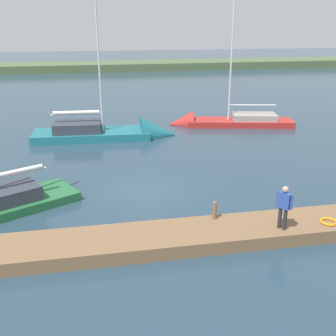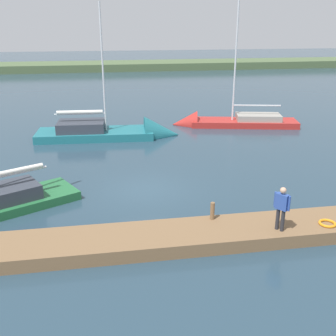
# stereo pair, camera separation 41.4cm
# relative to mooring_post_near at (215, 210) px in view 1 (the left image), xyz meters

# --- Properties ---
(ground_plane) EXTENTS (200.00, 200.00, 0.00)m
(ground_plane) POSITION_rel_mooring_post_near_xyz_m (2.15, -4.52, -0.87)
(ground_plane) COLOR #263D4C
(far_shoreline) EXTENTS (180.00, 8.00, 2.40)m
(far_shoreline) POSITION_rel_mooring_post_near_xyz_m (2.15, -57.55, -0.87)
(far_shoreline) COLOR #4C603D
(far_shoreline) RESTS_ON ground_plane
(dock_pier) EXTENTS (21.47, 2.12, 0.52)m
(dock_pier) POSITION_rel_mooring_post_near_xyz_m (2.15, 0.74, -0.61)
(dock_pier) COLOR brown
(dock_pier) RESTS_ON ground_plane
(mooring_post_near) EXTENTS (0.17, 0.17, 0.71)m
(mooring_post_near) POSITION_rel_mooring_post_near_xyz_m (0.00, 0.00, 0.00)
(mooring_post_near) COLOR brown
(mooring_post_near) RESTS_ON dock_pier
(life_ring_buoy) EXTENTS (0.66, 0.66, 0.10)m
(life_ring_buoy) POSITION_rel_mooring_post_near_xyz_m (-4.22, 1.16, -0.30)
(life_ring_buoy) COLOR orange
(life_ring_buoy) RESTS_ON dock_pier
(sailboat_outer_mooring) EXTENTS (10.16, 3.30, 10.33)m
(sailboat_outer_mooring) POSITION_rel_mooring_post_near_xyz_m (2.75, -14.35, -0.69)
(sailboat_outer_mooring) COLOR #1E6B75
(sailboat_outer_mooring) RESTS_ON ground_plane
(sailboat_inner_slip) EXTENTS (10.03, 4.16, 10.58)m
(sailboat_inner_slip) POSITION_rel_mooring_post_near_xyz_m (-5.59, -16.39, -0.72)
(sailboat_inner_slip) COLOR #B22823
(sailboat_inner_slip) RESTS_ON ground_plane
(person_on_dock) EXTENTS (0.45, 0.54, 1.71)m
(person_on_dock) POSITION_rel_mooring_post_near_xyz_m (-2.23, 1.25, 0.64)
(person_on_dock) COLOR #28282D
(person_on_dock) RESTS_ON dock_pier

